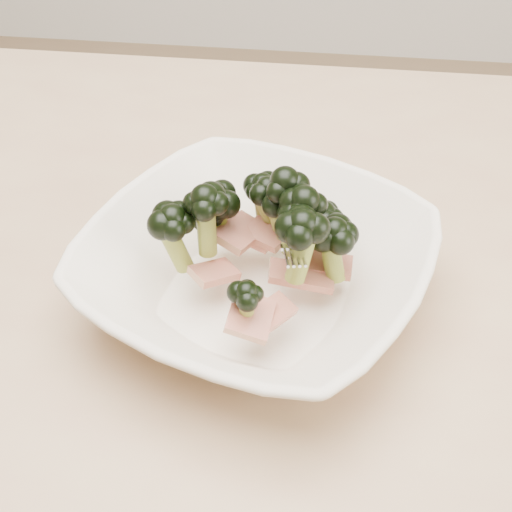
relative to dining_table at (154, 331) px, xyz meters
name	(u,v)px	position (x,y,z in m)	size (l,w,h in m)	color
dining_table	(154,331)	(0.00, 0.00, 0.00)	(1.20, 0.80, 0.75)	tan
broccoli_dish	(258,262)	(0.11, -0.04, 0.14)	(0.36, 0.36, 0.12)	silver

